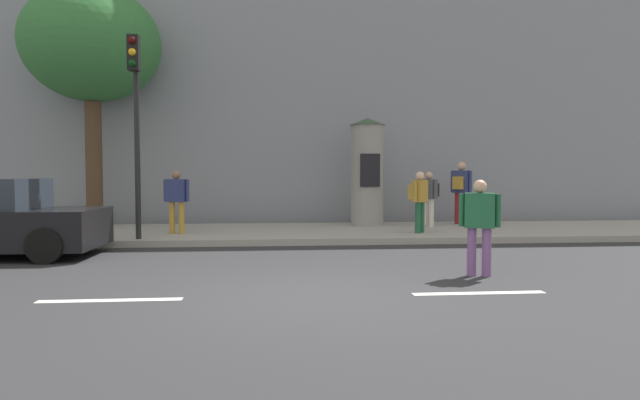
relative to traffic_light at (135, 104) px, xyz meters
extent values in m
plane|color=#2B2B2D|center=(3.30, -5.24, -3.11)|extent=(80.00, 80.00, 0.00)
cube|color=#9E9B93|center=(3.30, 1.76, -3.04)|extent=(36.00, 4.00, 0.15)
cube|color=silver|center=(0.90, -5.24, -3.11)|extent=(1.80, 0.16, 0.01)
cube|color=silver|center=(5.70, -5.24, -3.11)|extent=(1.80, 0.16, 0.01)
cube|color=gray|center=(3.30, 6.76, 2.31)|extent=(36.00, 5.00, 10.84)
cylinder|color=black|center=(0.00, 0.11, -1.13)|extent=(0.12, 0.12, 3.66)
cube|color=black|center=(0.00, -0.07, 1.08)|extent=(0.24, 0.24, 0.75)
sphere|color=#390605|center=(0.00, -0.20, 1.31)|extent=(0.16, 0.16, 0.16)
sphere|color=#F2A519|center=(0.00, -0.20, 1.07)|extent=(0.16, 0.16, 0.16)
sphere|color=#07330F|center=(0.00, -0.20, 0.83)|extent=(0.16, 0.16, 0.16)
cylinder|color=gray|center=(5.60, 2.86, -1.57)|extent=(0.91, 0.91, 2.79)
cone|color=#334C33|center=(5.60, 2.86, -0.07)|extent=(1.00, 1.00, 0.20)
cube|color=black|center=(5.60, 2.39, -1.43)|extent=(0.55, 0.02, 0.90)
cylinder|color=#4C3826|center=(-1.88, 3.16, -1.26)|extent=(0.44, 0.44, 3.40)
ellipsoid|color=#337238|center=(-1.88, 3.16, 1.98)|extent=(3.64, 3.64, 3.09)
cylinder|color=#724C84|center=(6.26, -4.09, -2.73)|extent=(0.14, 0.14, 0.76)
cylinder|color=#724C84|center=(6.05, -4.01, -2.73)|extent=(0.14, 0.14, 0.76)
cube|color=#1E5938|center=(6.16, -4.05, -2.08)|extent=(0.50, 0.38, 0.54)
cylinder|color=#1E5938|center=(6.41, -4.15, -2.08)|extent=(0.09, 0.09, 0.51)
cylinder|color=#1E5938|center=(5.91, -3.96, -2.08)|extent=(0.09, 0.09, 0.51)
sphere|color=tan|center=(6.16, -4.05, -1.71)|extent=(0.21, 0.21, 0.21)
cylinder|color=maroon|center=(8.38, 2.78, -2.51)|extent=(0.14, 0.14, 0.90)
cylinder|color=maroon|center=(8.22, 2.96, -2.51)|extent=(0.14, 0.14, 0.90)
cube|color=navy|center=(8.30, 2.87, -1.75)|extent=(0.50, 0.52, 0.64)
cylinder|color=navy|center=(8.49, 2.66, -1.75)|extent=(0.09, 0.09, 0.60)
cylinder|color=navy|center=(8.11, 3.08, -1.75)|extent=(0.09, 0.09, 0.60)
sphere|color=tan|center=(8.30, 2.87, -1.31)|extent=(0.24, 0.24, 0.24)
cube|color=#B78C33|center=(8.17, 2.75, -1.78)|extent=(0.31, 0.31, 0.36)
cylinder|color=#1E5938|center=(6.47, 0.72, -2.58)|extent=(0.14, 0.14, 0.75)
cylinder|color=#1E5938|center=(6.60, 0.86, -2.58)|extent=(0.14, 0.14, 0.75)
cube|color=#B78C33|center=(6.54, 0.79, -1.94)|extent=(0.44, 0.45, 0.53)
cylinder|color=#B78C33|center=(6.38, 0.61, -1.94)|extent=(0.09, 0.09, 0.51)
cylinder|color=#B78C33|center=(6.70, 0.96, -1.94)|extent=(0.09, 0.09, 0.51)
sphere|color=beige|center=(6.54, 0.79, -1.57)|extent=(0.20, 0.20, 0.20)
cube|color=#B78C33|center=(6.41, 0.91, -1.97)|extent=(0.31, 0.31, 0.36)
cylinder|color=#B78C33|center=(0.54, 1.18, -2.58)|extent=(0.14, 0.14, 0.77)
cylinder|color=#B78C33|center=(0.77, 1.10, -2.58)|extent=(0.14, 0.14, 0.77)
cube|color=navy|center=(0.66, 1.14, -1.92)|extent=(0.55, 0.39, 0.54)
cylinder|color=navy|center=(0.38, 1.23, -1.92)|extent=(0.09, 0.09, 0.52)
cylinder|color=navy|center=(0.93, 1.04, -1.92)|extent=(0.09, 0.09, 0.52)
sphere|color=#8C664C|center=(0.66, 1.14, -1.54)|extent=(0.21, 0.21, 0.21)
cylinder|color=silver|center=(7.18, 2.53, -2.58)|extent=(0.14, 0.14, 0.76)
cylinder|color=silver|center=(7.28, 2.32, -2.58)|extent=(0.14, 0.14, 0.76)
cube|color=#4C4C51|center=(7.23, 2.42, -1.94)|extent=(0.41, 0.52, 0.54)
cylinder|color=#4C4C51|center=(7.12, 2.67, -1.94)|extent=(0.09, 0.09, 0.51)
cylinder|color=#4C4C51|center=(7.35, 2.17, -1.94)|extent=(0.09, 0.09, 0.51)
sphere|color=tan|center=(7.23, 2.42, -1.57)|extent=(0.20, 0.20, 0.20)
cube|color=black|center=(7.40, 2.50, -1.96)|extent=(0.26, 0.32, 0.36)
cylinder|color=black|center=(-1.06, -2.24, -2.79)|extent=(0.64, 0.23, 0.64)
cylinder|color=black|center=(-1.03, -0.51, -2.79)|extent=(0.64, 0.23, 0.64)
camera|label=1|loc=(2.95, -12.30, -1.50)|focal=30.85mm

